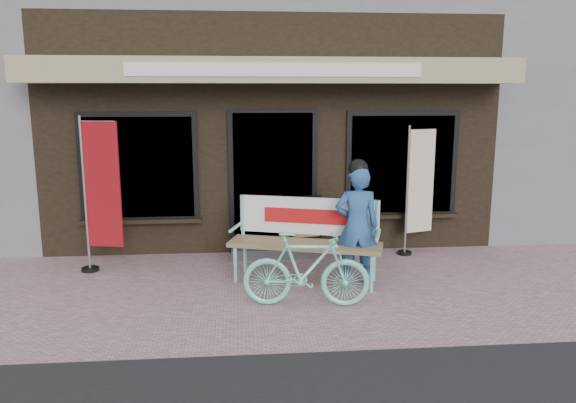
{
  "coord_description": "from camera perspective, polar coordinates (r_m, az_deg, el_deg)",
  "views": [
    {
      "loc": [
        -0.52,
        -6.46,
        2.47
      ],
      "look_at": [
        0.12,
        0.7,
        1.05
      ],
      "focal_mm": 35.0,
      "sensor_mm": 36.0,
      "label": 1
    }
  ],
  "objects": [
    {
      "name": "nobori_red",
      "position": [
        8.01,
        -18.55,
        0.81
      ],
      "size": [
        0.64,
        0.28,
        2.15
      ],
      "rotation": [
        0.0,
        0.0,
        -0.2
      ],
      "color": "gray",
      "rests_on": "ground"
    },
    {
      "name": "bench",
      "position": [
        7.41,
        1.89,
        -3.19
      ],
      "size": [
        2.05,
        1.07,
        1.08
      ],
      "rotation": [
        0.0,
        0.0,
        -0.3
      ],
      "color": "#74E4CE",
      "rests_on": "ground"
    },
    {
      "name": "storefront",
      "position": [
        11.45,
        -2.54,
        13.77
      ],
      "size": [
        7.0,
        6.77,
        6.0
      ],
      "color": "black",
      "rests_on": "ground"
    },
    {
      "name": "person",
      "position": [
        7.23,
        7.02,
        -2.24
      ],
      "size": [
        0.59,
        0.41,
        1.64
      ],
      "rotation": [
        0.0,
        0.0,
        -0.08
      ],
      "color": "#295490",
      "rests_on": "ground"
    },
    {
      "name": "ground",
      "position": [
        6.94,
        -0.45,
        -9.68
      ],
      "size": [
        70.0,
        70.0,
        0.0
      ],
      "primitive_type": "plane",
      "color": "#AD848D",
      "rests_on": "ground"
    },
    {
      "name": "bicycle",
      "position": [
        6.53,
        1.86,
        -6.9
      ],
      "size": [
        1.52,
        0.61,
        0.89
      ],
      "primitive_type": "imported",
      "rotation": [
        0.0,
        0.0,
        1.44
      ],
      "color": "#74E4CE",
      "rests_on": "ground"
    },
    {
      "name": "menu_stand",
      "position": [
        8.62,
        1.93,
        -2.32
      ],
      "size": [
        0.46,
        0.16,
        0.9
      ],
      "rotation": [
        0.0,
        0.0,
        0.16
      ],
      "color": "black",
      "rests_on": "ground"
    },
    {
      "name": "nobori_cream",
      "position": [
        8.74,
        13.09,
        1.32
      ],
      "size": [
        0.58,
        0.29,
        1.97
      ],
      "rotation": [
        0.0,
        0.0,
        0.3
      ],
      "color": "gray",
      "rests_on": "ground"
    }
  ]
}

